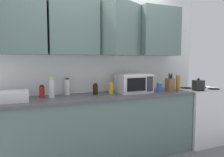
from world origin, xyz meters
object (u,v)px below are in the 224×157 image
at_px(bottle_white_jar, 67,87).
at_px(bottle_clear_tall, 52,88).
at_px(bottle_amber_vinegar, 178,83).
at_px(bottle_yellow_mustard, 111,88).
at_px(kettle, 198,85).
at_px(bottle_soy_dark, 95,89).
at_px(bottle_blue_cleaner, 159,87).
at_px(stove_range, 199,115).
at_px(knife_block, 170,85).
at_px(dish_rack, 11,96).
at_px(microwave, 133,83).
at_px(bottle_red_sauce, 42,92).

bearing_deg(bottle_white_jar, bottle_clear_tall, -145.37).
bearing_deg(bottle_amber_vinegar, bottle_yellow_mustard, 173.21).
xyz_separation_m(kettle, bottle_soy_dark, (-1.63, 0.26, -0.01)).
bearing_deg(bottle_soy_dark, bottle_yellow_mustard, -7.19).
bearing_deg(bottle_blue_cleaner, bottle_white_jar, 167.28).
distance_m(bottle_soy_dark, bottle_white_jar, 0.39).
distance_m(stove_range, bottle_soy_dark, 1.88).
height_order(knife_block, bottle_clear_tall, knife_block).
xyz_separation_m(knife_block, bottle_white_jar, (-1.52, 0.29, 0.01)).
height_order(knife_block, bottle_white_jar, knife_block).
bearing_deg(kettle, bottle_blue_cleaner, 172.81).
height_order(bottle_white_jar, bottle_amber_vinegar, bottle_amber_vinegar).
relative_size(kettle, bottle_yellow_mustard, 1.22).
height_order(dish_rack, bottle_white_jar, bottle_white_jar).
height_order(kettle, bottle_yellow_mustard, kettle).
xyz_separation_m(stove_range, kettle, (-0.17, -0.14, 0.54)).
distance_m(bottle_soy_dark, bottle_amber_vinegar, 1.32).
bearing_deg(bottle_white_jar, dish_rack, -162.32).
xyz_separation_m(microwave, dish_rack, (-1.64, -0.05, -0.08)).
bearing_deg(kettle, microwave, 168.55).
bearing_deg(kettle, bottle_white_jar, 169.14).
distance_m(stove_range, kettle, 0.58).
xyz_separation_m(dish_rack, bottle_white_jar, (0.70, 0.22, 0.05)).
relative_size(kettle, bottle_red_sauce, 1.24).
bearing_deg(kettle, bottle_soy_dark, 170.85).
height_order(dish_rack, bottle_soy_dark, bottle_soy_dark).
height_order(stove_range, knife_block, knife_block).
relative_size(dish_rack, bottle_amber_vinegar, 1.46).
xyz_separation_m(knife_block, bottle_clear_tall, (-1.75, 0.13, 0.02)).
bearing_deg(bottle_soy_dark, bottle_clear_tall, -176.19).
height_order(bottle_red_sauce, bottle_blue_cleaner, bottle_red_sauce).
distance_m(stove_range, dish_rack, 2.91).
height_order(bottle_soy_dark, bottle_white_jar, bottle_white_jar).
xyz_separation_m(microwave, bottle_soy_dark, (-0.58, 0.05, -0.07)).
bearing_deg(microwave, knife_block, -11.48).
distance_m(bottle_clear_tall, bottle_blue_cleaner, 1.56).
distance_m(knife_block, bottle_yellow_mustard, 0.93).
bearing_deg(dish_rack, stove_range, -0.40).
height_order(dish_rack, bottle_amber_vinegar, bottle_amber_vinegar).
xyz_separation_m(microwave, bottle_yellow_mustard, (-0.35, 0.02, -0.06)).
distance_m(bottle_soy_dark, bottle_red_sauce, 0.71).
distance_m(stove_range, bottle_clear_tall, 2.47).
relative_size(knife_block, bottle_white_jar, 1.21).
distance_m(stove_range, knife_block, 0.85).
xyz_separation_m(kettle, bottle_amber_vinegar, (-0.32, 0.10, 0.04)).
xyz_separation_m(kettle, dish_rack, (-2.70, 0.16, -0.03)).
bearing_deg(stove_range, bottle_white_jar, 173.59).
relative_size(bottle_yellow_mustard, bottle_amber_vinegar, 0.62).
height_order(bottle_yellow_mustard, bottle_clear_tall, bottle_clear_tall).
relative_size(dish_rack, bottle_yellow_mustard, 2.35).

